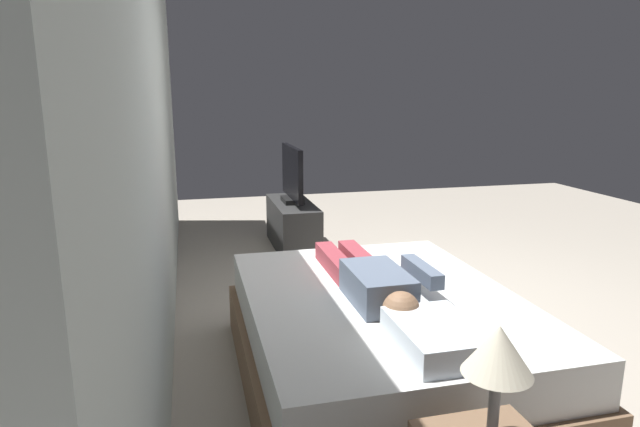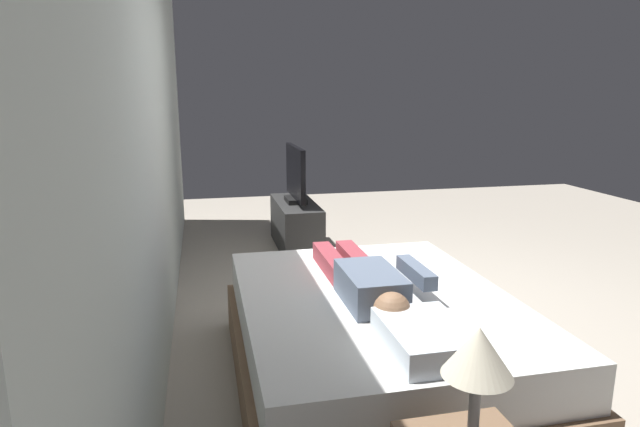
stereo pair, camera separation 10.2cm
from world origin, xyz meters
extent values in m
plane|color=#ADA393|center=(0.00, 0.00, 0.00)|extent=(10.00, 10.00, 0.00)
cube|color=silver|center=(0.40, 1.78, 1.40)|extent=(6.40, 0.10, 2.80)
cube|color=brown|center=(-0.82, 0.58, 0.15)|extent=(1.98, 1.53, 0.30)
cube|color=white|center=(-0.82, 0.58, 0.42)|extent=(1.90, 1.45, 0.24)
cube|color=white|center=(-1.50, 0.58, 0.60)|extent=(0.48, 0.34, 0.12)
cube|color=slate|center=(-0.92, 0.64, 0.63)|extent=(0.48, 0.28, 0.18)
sphere|color=#936B4C|center=(-1.25, 0.64, 0.63)|extent=(0.18, 0.18, 0.18)
cube|color=#993842|center=(-0.38, 0.56, 0.60)|extent=(0.60, 0.11, 0.11)
cube|color=#993842|center=(-0.38, 0.72, 0.60)|extent=(0.60, 0.11, 0.11)
cube|color=slate|center=(-0.86, 0.36, 0.67)|extent=(0.40, 0.08, 0.08)
cube|color=black|center=(-0.64, 0.22, 0.55)|extent=(0.15, 0.04, 0.02)
cube|color=#2D2D2D|center=(2.00, 0.53, 0.25)|extent=(1.10, 0.40, 0.50)
cube|color=black|center=(2.00, 0.53, 0.53)|extent=(0.32, 0.20, 0.05)
cube|color=black|center=(2.00, 0.53, 0.82)|extent=(0.88, 0.05, 0.54)
cylinder|color=#59595B|center=(-2.12, 0.69, 0.67)|extent=(0.04, 0.04, 0.30)
cone|color=beige|center=(-2.12, 0.69, 0.86)|extent=(0.22, 0.22, 0.16)
camera|label=1|loc=(-3.45, 1.58, 1.63)|focal=30.06mm
camera|label=2|loc=(-3.47, 1.48, 1.63)|focal=30.06mm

